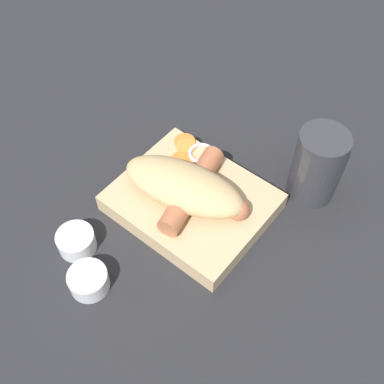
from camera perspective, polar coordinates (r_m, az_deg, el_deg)
name	(u,v)px	position (r m, az deg, el deg)	size (l,w,h in m)	color
ground_plane	(192,208)	(0.76, 0.00, -1.89)	(3.00, 3.00, 0.00)	#232326
food_tray	(192,202)	(0.74, 0.00, -1.19)	(0.23, 0.19, 0.03)	tan
bread_roll	(183,186)	(0.71, -1.02, 0.72)	(0.20, 0.12, 0.05)	tan
sausage	(190,190)	(0.72, -0.28, 0.23)	(0.19, 0.16, 0.03)	#B26642
pickled_veggies	(192,152)	(0.78, 0.04, 4.78)	(0.09, 0.08, 0.01)	orange
condiment_cup_near	(77,242)	(0.73, -13.52, -5.76)	(0.06, 0.06, 0.03)	white
condiment_cup_far	(89,281)	(0.69, -12.13, -10.28)	(0.06, 0.06, 0.03)	white
drink_glass	(317,166)	(0.75, 14.60, 3.05)	(0.08, 0.08, 0.12)	#333338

